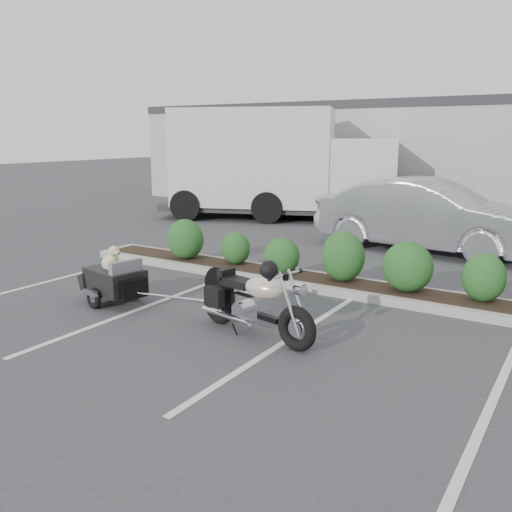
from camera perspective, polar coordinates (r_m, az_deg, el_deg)
The scene contains 8 objects.
ground at distance 8.57m, azimuth -2.05°, elevation -6.23°, with size 90.00×90.00×0.00m, color #38383A.
planter_kerb at distance 9.95m, azimuth 9.96°, elevation -3.27°, with size 12.00×1.00×0.15m, color #9E9E93.
building at distance 24.13m, azimuth 21.77°, elevation 9.93°, with size 26.00×10.00×4.00m, color #9EA099.
motorcycle at distance 7.55m, azimuth -0.21°, elevation -4.95°, with size 2.11×0.90×1.22m.
pet_trailer at distance 9.32m, azimuth -14.66°, elevation -2.34°, with size 1.72×0.98×1.01m.
sedan at distance 13.69m, azimuth 17.63°, elevation 4.07°, with size 1.84×5.29×1.74m, color #B7B6BE.
dumpster at distance 18.49m, azimuth 13.28°, elevation 5.87°, with size 2.25×1.66×1.38m.
delivery_truck at distance 18.38m, azimuth 2.49°, elevation 9.40°, with size 8.27×5.19×3.61m.
Camera 1 is at (4.61, -6.68, 2.77)m, focal length 38.00 mm.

